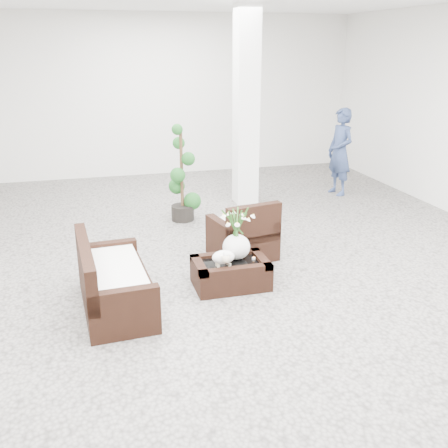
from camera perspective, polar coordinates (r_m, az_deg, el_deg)
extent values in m
plane|color=gray|center=(7.08, -0.21, -4.49)|extent=(11.00, 11.00, 0.00)
cube|color=white|center=(9.57, 2.44, 12.57)|extent=(0.40, 0.40, 3.50)
cube|color=black|center=(6.43, 0.73, -5.51)|extent=(0.90, 0.60, 0.31)
ellipsoid|color=white|center=(6.20, -0.07, -3.81)|extent=(0.28, 0.23, 0.21)
cylinder|color=white|center=(6.46, 3.26, -3.76)|extent=(0.04, 0.04, 0.03)
cube|color=black|center=(7.22, 2.03, -0.46)|extent=(0.92, 0.90, 0.84)
cube|color=black|center=(5.95, -11.87, -5.48)|extent=(0.81, 1.54, 0.80)
imported|color=navy|center=(10.50, 12.60, 7.72)|extent=(0.51, 0.68, 1.69)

